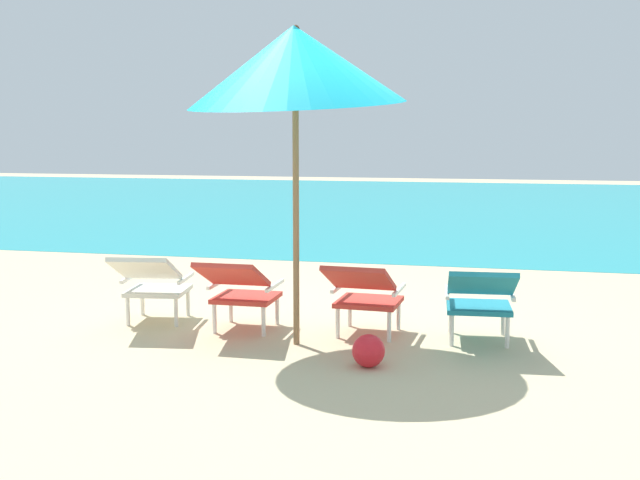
{
  "coord_description": "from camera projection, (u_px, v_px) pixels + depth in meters",
  "views": [
    {
      "loc": [
        1.56,
        -6.32,
        1.7
      ],
      "look_at": [
        0.0,
        0.45,
        0.75
      ],
      "focal_mm": 43.44,
      "sensor_mm": 36.0,
      "label": 1
    }
  ],
  "objects": [
    {
      "name": "ground_plane",
      "position": [
        379.0,
        260.0,
        10.54
      ],
      "size": [
        40.0,
        40.0,
        0.0
      ],
      "primitive_type": "plane",
      "color": "#CCB78E"
    },
    {
      "name": "lounge_chair_near_left",
      "position": [
        240.0,
        288.0,
        6.59
      ],
      "size": [
        0.55,
        0.87,
        0.68
      ],
      "color": "red",
      "rests_on": "ground_plane"
    },
    {
      "name": "beach_ball",
      "position": [
        368.0,
        351.0,
        5.68
      ],
      "size": [
        0.24,
        0.24,
        0.24
      ],
      "primitive_type": "sphere",
      "color": "red",
      "rests_on": "ground_plane"
    },
    {
      "name": "ocean_band",
      "position": [
        432.0,
        204.0,
        18.9
      ],
      "size": [
        40.0,
        18.0,
        0.01
      ],
      "primitive_type": "cube",
      "color": "teal",
      "rests_on": "ground_plane"
    },
    {
      "name": "beach_umbrella_center",
      "position": [
        295.0,
        66.0,
        6.02
      ],
      "size": [
        2.07,
        2.11,
        2.61
      ],
      "color": "olive",
      "rests_on": "ground_plane"
    },
    {
      "name": "lounge_chair_near_right",
      "position": [
        364.0,
        292.0,
        6.42
      ],
      "size": [
        0.59,
        0.9,
        0.68
      ],
      "color": "red",
      "rests_on": "ground_plane"
    },
    {
      "name": "lounge_chair_far_left",
      "position": [
        152.0,
        281.0,
        6.89
      ],
      "size": [
        0.65,
        0.94,
        0.68
      ],
      "color": "silver",
      "rests_on": "ground_plane"
    },
    {
      "name": "lounge_chair_far_right",
      "position": [
        480.0,
        297.0,
        6.21
      ],
      "size": [
        0.6,
        0.91,
        0.68
      ],
      "color": "teal",
      "rests_on": "ground_plane"
    }
  ]
}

